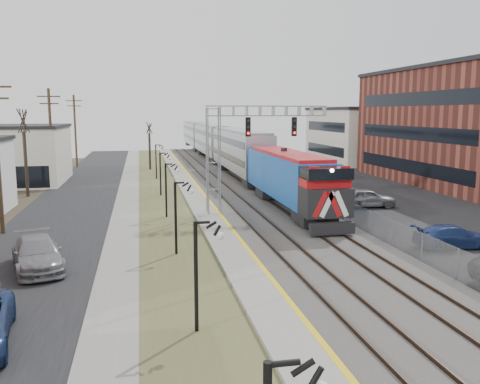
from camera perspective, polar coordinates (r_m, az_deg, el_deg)
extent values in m
cube|color=black|center=(44.87, -18.32, -1.31)|extent=(7.00, 120.00, 0.04)
cube|color=gray|center=(44.52, -12.57, -1.12)|extent=(2.00, 120.00, 0.08)
cube|color=#4A522C|center=(44.54, -8.71, -1.01)|extent=(4.00, 120.00, 0.06)
cube|color=gray|center=(44.74, -4.87, -0.78)|extent=(2.00, 120.00, 0.24)
cube|color=#595651|center=(45.55, 1.39, -0.60)|extent=(8.00, 120.00, 0.20)
cube|color=black|center=(49.54, 15.07, -0.22)|extent=(16.00, 120.00, 0.04)
cube|color=gold|center=(44.82, -3.76, -0.58)|extent=(0.24, 120.00, 0.01)
cube|color=#2D2119|center=(45.01, -2.03, -0.49)|extent=(0.08, 120.00, 0.15)
cube|color=#2D2119|center=(45.27, -0.15, -0.43)|extent=(0.08, 120.00, 0.15)
cube|color=#2D2119|center=(45.69, 2.31, -0.35)|extent=(0.08, 120.00, 0.15)
cube|color=#2D2119|center=(46.06, 4.12, -0.29)|extent=(0.08, 120.00, 0.15)
cube|color=#1551AE|center=(39.07, 5.71, 1.28)|extent=(3.00, 17.00, 4.25)
cube|color=black|center=(31.29, 10.28, -4.05)|extent=(2.80, 0.50, 0.70)
cube|color=#A8ABB3|center=(58.63, -0.04, 4.41)|extent=(3.00, 22.00, 5.33)
cube|color=#A8ABB3|center=(81.07, -3.16, 5.66)|extent=(3.00, 22.00, 5.33)
cube|color=#A8ABB3|center=(103.67, -4.93, 6.36)|extent=(3.00, 22.00, 5.33)
cube|color=gray|center=(37.40, -3.00, 3.33)|extent=(1.00, 1.00, 8.00)
cube|color=gray|center=(37.99, 3.01, 9.08)|extent=(9.00, 0.80, 0.80)
cube|color=black|center=(37.23, 0.90, 7.32)|extent=(0.35, 0.25, 1.40)
cube|color=black|center=(38.11, 6.10, 7.31)|extent=(0.35, 0.25, 1.40)
cylinder|color=black|center=(17.86, -4.96, -9.58)|extent=(0.14, 0.14, 4.00)
cylinder|color=black|center=(27.49, -7.23, -3.01)|extent=(0.14, 0.14, 4.00)
cylinder|color=black|center=(37.32, -8.31, 0.14)|extent=(0.14, 0.14, 4.00)
cylinder|color=black|center=(47.22, -8.93, 1.96)|extent=(0.14, 0.14, 4.00)
cylinder|color=black|center=(59.14, -9.40, 3.35)|extent=(0.14, 0.14, 4.00)
cylinder|color=#4C3823|center=(54.61, -20.44, 5.61)|extent=(0.28, 0.28, 10.00)
cylinder|color=#4C3823|center=(74.40, -18.00, 6.48)|extent=(0.28, 0.28, 10.00)
cube|color=gray|center=(46.52, 6.45, 0.42)|extent=(0.04, 120.00, 1.60)
cube|color=brown|center=(60.56, 25.23, 6.54)|extent=(16.00, 26.00, 12.00)
cube|color=beige|center=(82.13, 14.76, 6.12)|extent=(16.00, 18.00, 8.00)
cylinder|color=#382D23|center=(50.12, -22.91, 2.89)|extent=(0.30, 0.30, 5.95)
cylinder|color=#382D23|center=(69.05, -10.10, 4.50)|extent=(0.30, 0.30, 4.90)
imported|color=navy|center=(31.31, 22.80, -4.70)|extent=(4.57, 2.00, 1.31)
imported|color=gray|center=(42.35, 14.12, -0.69)|extent=(4.66, 2.36, 1.52)
imported|color=gray|center=(26.95, -21.81, -6.51)|extent=(3.52, 5.73, 1.55)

